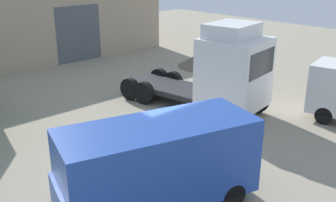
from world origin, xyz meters
name	(u,v)px	position (x,y,z in m)	size (l,w,h in m)	color
ground_plane	(158,165)	(0.00, 0.00, 0.00)	(60.00, 60.00, 0.00)	gray
tractor_unit_white	(222,72)	(5.06, 1.61, 1.87)	(3.55, 6.96, 3.98)	silver
delivery_van_blue	(154,165)	(-1.62, -1.72, 1.34)	(5.60, 3.34, 2.46)	#2347A3
gravel_pile	(205,59)	(10.47, 7.51, 0.50)	(3.42, 3.42, 1.00)	#665B4C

